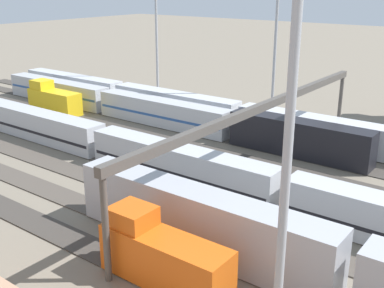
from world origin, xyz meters
The scene contains 19 objects.
ground_plane centered at (0.00, 0.00, 0.00)m, with size 400.00×400.00×0.00m, color #756B5B.
track_bed_0 centered at (0.00, -20.00, 0.06)m, with size 140.00×2.80×0.12m, color #4C443D.
track_bed_1 centered at (0.00, -15.00, 0.06)m, with size 140.00×2.80×0.12m, color #3D3833.
track_bed_2 centered at (0.00, -10.00, 0.06)m, with size 140.00×2.80×0.12m, color #3D3833.
track_bed_3 centered at (0.00, -5.00, 0.06)m, with size 140.00×2.80×0.12m, color #3D3833.
track_bed_4 centered at (0.00, 0.00, 0.06)m, with size 140.00×2.80×0.12m, color #4C443D.
track_bed_5 centered at (0.00, 5.00, 0.06)m, with size 140.00×2.80×0.12m, color #4C443D.
track_bed_6 centered at (0.00, 10.00, 0.06)m, with size 140.00×2.80×0.12m, color #4C443D.
track_bed_7 centered at (0.00, 15.00, 0.06)m, with size 140.00×2.80×0.12m, color #4C443D.
track_bed_8 centered at (0.00, 20.00, 0.06)m, with size 140.00×2.80×0.12m, color #3D3833.
train_on_track_5 centered at (-7.78, 5.00, 1.98)m, with size 95.60×3.06×3.80m.
train_on_track_8 centered at (-5.99, 20.00, 2.16)m, with size 10.00×3.00×5.00m.
train_on_track_7 centered at (-17.56, 15.00, 2.62)m, with size 47.20×3.00×5.00m.
train_on_track_3 centered at (38.24, -5.00, 2.16)m, with size 10.00×3.00×5.00m.
train_on_track_2 centered at (21.58, -10.00, 2.10)m, with size 66.40×3.06×4.40m.
train_on_track_1 centered at (-1.61, -15.00, 2.08)m, with size 114.80×3.00×4.40m.
light_mast_0 centered at (8.64, -23.80, 17.73)m, with size 2.80×0.70×27.94m.
light_mast_2 centered at (32.34, -23.95, 17.35)m, with size 2.80×0.70×27.23m.
signal_gantry centered at (-2.71, 0.00, 7.80)m, with size 0.70×45.00×8.80m.
Camera 1 is at (-25.25, 42.12, 20.37)m, focal length 44.93 mm.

